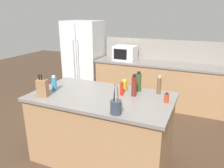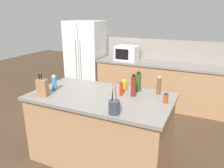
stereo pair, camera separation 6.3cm
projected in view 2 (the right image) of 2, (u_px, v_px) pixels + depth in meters
ground_plane at (102, 156)px, 3.13m from camera, size 14.00×14.00×0.00m
back_counter_run at (160, 84)px, 4.76m from camera, size 2.80×0.66×0.94m
wall_backsplash at (165, 50)px, 4.81m from camera, size 2.76×0.03×0.46m
kitchen_island at (101, 127)px, 2.98m from camera, size 1.84×1.02×0.94m
refrigerator at (87, 58)px, 5.42m from camera, size 0.87×0.75×1.78m
microwave at (127, 53)px, 4.87m from camera, size 0.48×0.39×0.32m
knife_block at (42, 87)px, 2.79m from camera, size 0.15×0.13×0.29m
utensil_crock at (114, 107)px, 2.29m from camera, size 0.12×0.12×0.32m
dish_soap_bottle at (54, 83)px, 3.01m from camera, size 0.07×0.07×0.21m
vinegar_bottle at (133, 86)px, 2.77m from camera, size 0.07×0.07×0.29m
pepper_grinder at (159, 86)px, 2.84m from camera, size 0.06×0.06×0.25m
olive_oil_bottle at (138, 82)px, 2.95m from camera, size 0.07×0.07×0.27m
honey_jar at (124, 85)px, 3.00m from camera, size 0.08×0.08×0.15m
spice_jar_paprika at (166, 98)px, 2.58m from camera, size 0.06×0.06×0.12m
hot_sauce_bottle at (121, 89)px, 2.81m from camera, size 0.05×0.05×0.20m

